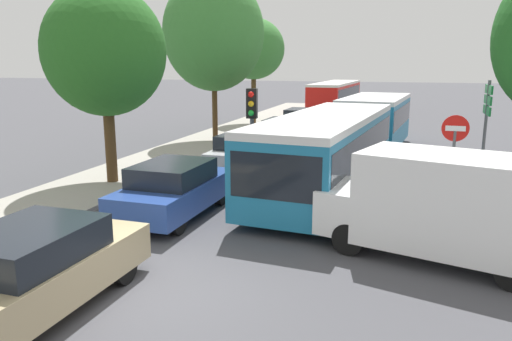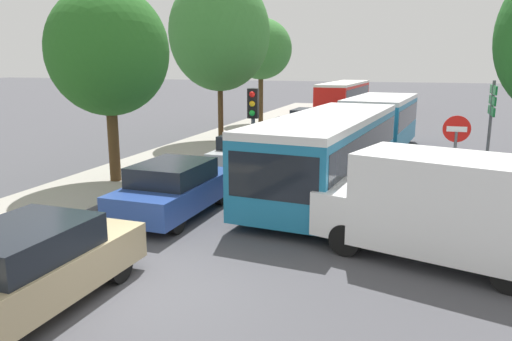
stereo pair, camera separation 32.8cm
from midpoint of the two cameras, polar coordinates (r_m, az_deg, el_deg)
The scene contains 16 objects.
ground_plane at distance 9.67m, azimuth -11.90°, elevation -13.66°, with size 200.00×200.00×0.00m, color #47474C.
kerb_strip_left at distance 27.97m, azimuth -4.68°, elevation 3.84°, with size 3.20×46.33×0.14m, color #9E998E.
articulated_bus at distance 19.66m, azimuth 10.37°, elevation 4.19°, with size 4.28×17.34×2.55m.
city_bus_rear at distance 44.42m, azimuth 8.85°, elevation 8.63°, with size 3.11×11.44×2.44m.
queued_car_tan at distance 9.42m, azimuth -24.95°, elevation -10.19°, with size 1.98×4.43×1.52m.
queued_car_blue at distance 13.94m, azimuth -9.98°, elevation -2.09°, with size 1.96×4.40×1.51m.
queued_car_silver at distance 19.60m, azimuth -1.92°, elevation 2.17°, with size 1.87×4.19×1.44m.
queued_car_red at distance 25.01m, azimuth 2.73°, elevation 4.35°, with size 1.84×4.11×1.41m.
queued_car_white at distance 29.98m, azimuth 4.89°, elevation 5.69°, with size 1.88×4.21×1.45m.
white_van at distance 11.25m, azimuth 20.34°, elevation -3.67°, with size 5.35×3.28×2.31m.
traffic_light at distance 15.29m, azimuth -1.10°, elevation 5.98°, with size 0.34×0.38×3.40m.
no_entry_sign at distance 14.24m, azimuth 21.03°, elevation 2.15°, with size 0.70×0.08×2.82m.
direction_sign_post at distance 18.16m, azimuth 24.40°, elevation 6.12°, with size 0.10×1.40×3.60m.
tree_left_mid at distance 17.48m, azimuth -17.23°, elevation 12.53°, with size 4.02×4.02×6.66m.
tree_left_far at distance 26.06m, azimuth -5.25°, elevation 15.07°, with size 5.08×5.08×8.50m.
tree_left_distant at distance 33.50m, azimuth -0.60°, elevation 13.55°, with size 4.05×4.05×6.97m.
Camera 1 is at (4.15, -7.62, 4.20)m, focal length 35.00 mm.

